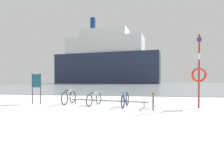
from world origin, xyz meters
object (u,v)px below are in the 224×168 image
ferry_ship (106,61)px  bicycle_1 (94,99)px  info_sign (36,83)px  rescue_post (199,73)px  bicycle_0 (69,97)px  bicycle_3 (153,101)px  bicycle_2 (125,100)px

ferry_ship → bicycle_1: bearing=-79.2°
info_sign → ferry_ship: ferry_ship is taller
ferry_ship → rescue_post: bearing=-75.2°
bicycle_0 → rescue_post: rescue_post is taller
bicycle_3 → info_sign: (-6.45, 0.71, 0.80)m
info_sign → rescue_post: 8.64m
bicycle_2 → bicycle_3: bicycle_3 is taller
info_sign → bicycle_0: bearing=4.8°
bicycle_0 → ferry_ship: (-11.59, 68.92, 9.13)m
bicycle_1 → bicycle_3: (3.02, -0.52, 0.02)m
bicycle_0 → bicycle_2: (3.23, -0.65, -0.03)m
rescue_post → ferry_ship: (-18.34, 69.31, 7.82)m
bicycle_2 → bicycle_3: bearing=-9.0°
bicycle_1 → ferry_ship: 71.10m
bicycle_3 → rescue_post: 2.59m
rescue_post → ferry_ship: 72.13m
bicycle_0 → rescue_post: bearing=-3.3°
bicycle_2 → bicycle_3: size_ratio=1.02×
bicycle_1 → bicycle_2: (1.67, -0.30, 0.01)m
bicycle_1 → bicycle_3: bearing=-9.7°
bicycle_1 → ferry_ship: ferry_ship is taller
info_sign → ferry_ship: (-9.72, 69.08, 8.36)m
rescue_post → bicycle_3: bearing=-167.7°
info_sign → rescue_post: (8.62, -0.24, 0.54)m
info_sign → ferry_ship: size_ratio=0.04×
bicycle_3 → ferry_ship: size_ratio=0.04×
bicycle_3 → ferry_ship: (-16.17, 69.79, 9.16)m
bicycle_0 → bicycle_3: 4.66m
bicycle_1 → rescue_post: rescue_post is taller
bicycle_3 → bicycle_0: bearing=169.3°
bicycle_1 → info_sign: info_sign is taller
bicycle_1 → bicycle_3: size_ratio=1.02×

